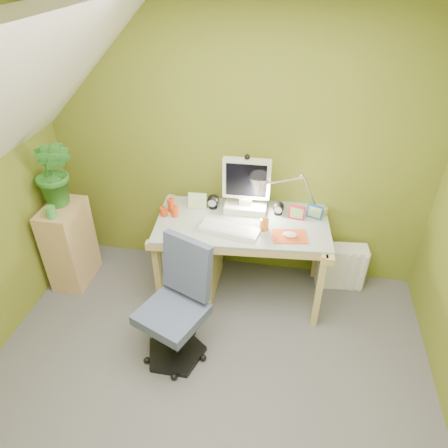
% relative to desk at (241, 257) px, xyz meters
% --- Properties ---
extents(floor, '(3.20, 3.20, 0.01)m').
position_rel_desk_xyz_m(floor, '(-0.11, -1.23, -0.37)').
color(floor, '#56565C').
rests_on(floor, ground).
extents(ceiling, '(3.20, 3.20, 0.01)m').
position_rel_desk_xyz_m(ceiling, '(-0.11, -1.23, 2.03)').
color(ceiling, white).
rests_on(ceiling, wall_back).
extents(wall_back, '(3.20, 0.01, 2.40)m').
position_rel_desk_xyz_m(wall_back, '(-0.11, 0.37, 0.83)').
color(wall_back, olive).
rests_on(wall_back, floor).
extents(desk, '(1.42, 0.80, 0.73)m').
position_rel_desk_xyz_m(desk, '(0.00, 0.00, 0.00)').
color(desk, tan).
rests_on(desk, floor).
extents(monitor, '(0.41, 0.24, 0.55)m').
position_rel_desk_xyz_m(monitor, '(0.00, 0.18, 0.64)').
color(monitor, silver).
rests_on(monitor, desk).
extents(speaker_left, '(0.11, 0.11, 0.12)m').
position_rel_desk_xyz_m(speaker_left, '(-0.27, 0.16, 0.43)').
color(speaker_left, black).
rests_on(speaker_left, desk).
extents(speaker_right, '(0.11, 0.11, 0.11)m').
position_rel_desk_xyz_m(speaker_right, '(0.27, 0.16, 0.42)').
color(speaker_right, black).
rests_on(speaker_right, desk).
extents(keyboard, '(0.48, 0.23, 0.02)m').
position_rel_desk_xyz_m(keyboard, '(-0.08, -0.14, 0.38)').
color(keyboard, white).
rests_on(keyboard, desk).
extents(mousepad, '(0.28, 0.22, 0.01)m').
position_rel_desk_xyz_m(mousepad, '(0.38, -0.14, 0.37)').
color(mousepad, '#CC4A1F').
rests_on(mousepad, desk).
extents(mouse, '(0.12, 0.09, 0.04)m').
position_rel_desk_xyz_m(mouse, '(0.38, -0.14, 0.38)').
color(mouse, white).
rests_on(mouse, mousepad).
extents(amber_tumbler, '(0.08, 0.08, 0.09)m').
position_rel_desk_xyz_m(amber_tumbler, '(0.18, -0.08, 0.41)').
color(amber_tumbler, '#9A5316').
rests_on(amber_tumbler, desk).
extents(candle_cluster, '(0.17, 0.15, 0.11)m').
position_rel_desk_xyz_m(candle_cluster, '(-0.60, 0.01, 0.42)').
color(candle_cluster, '#D34112').
rests_on(candle_cluster, desk).
extents(photo_frame_red, '(0.13, 0.04, 0.11)m').
position_rel_desk_xyz_m(photo_frame_red, '(0.42, 0.12, 0.42)').
color(photo_frame_red, red).
rests_on(photo_frame_red, desk).
extents(photo_frame_blue, '(0.13, 0.06, 0.11)m').
position_rel_desk_xyz_m(photo_frame_blue, '(0.56, 0.16, 0.42)').
color(photo_frame_blue, '#154195').
rests_on(photo_frame_blue, desk).
extents(photo_frame_green, '(0.15, 0.03, 0.13)m').
position_rel_desk_xyz_m(photo_frame_green, '(-0.40, 0.14, 0.43)').
color(photo_frame_green, '#C4E29B').
rests_on(photo_frame_green, desk).
extents(desk_lamp, '(0.52, 0.24, 0.55)m').
position_rel_desk_xyz_m(desk_lamp, '(0.45, 0.18, 0.64)').
color(desk_lamp, '#BCBCC1').
rests_on(desk_lamp, desk).
extents(side_ledge, '(0.28, 0.44, 0.76)m').
position_rel_desk_xyz_m(side_ledge, '(-1.51, -0.11, 0.02)').
color(side_ledge, tan).
rests_on(side_ledge, floor).
extents(potted_plant, '(0.33, 0.27, 0.59)m').
position_rel_desk_xyz_m(potted_plant, '(-1.51, -0.06, 0.69)').
color(potted_plant, '#307928').
rests_on(potted_plant, side_ledge).
extents(green_cup, '(0.08, 0.08, 0.10)m').
position_rel_desk_xyz_m(green_cup, '(-1.49, -0.26, 0.45)').
color(green_cup, green).
rests_on(green_cup, side_ledge).
extents(task_chair, '(0.62, 0.62, 0.86)m').
position_rel_desk_xyz_m(task_chair, '(-0.38, -0.79, 0.06)').
color(task_chair, '#424C6C').
rests_on(task_chair, floor).
extents(radiator, '(0.42, 0.20, 0.41)m').
position_rel_desk_xyz_m(radiator, '(0.86, 0.23, -0.16)').
color(radiator, white).
rests_on(radiator, floor).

